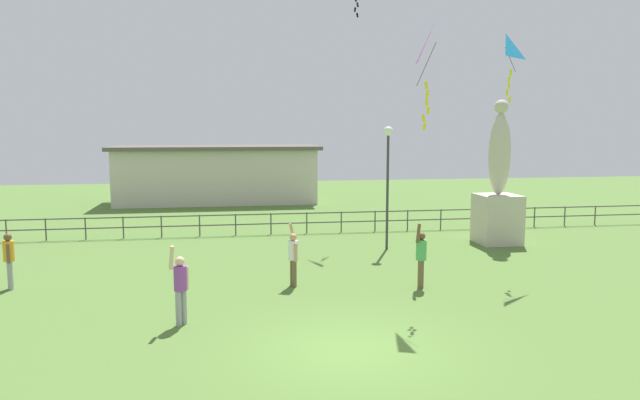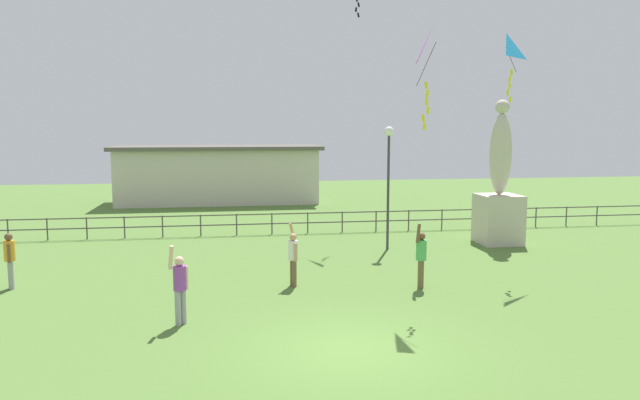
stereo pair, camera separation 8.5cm
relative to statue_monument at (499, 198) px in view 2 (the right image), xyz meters
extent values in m
plane|color=#517533|center=(-8.43, -10.49, -1.89)|extent=(80.00, 80.00, 0.00)
cube|color=beige|center=(0.00, 0.00, -0.88)|extent=(1.62, 1.62, 2.01)
ellipsoid|color=beige|center=(0.00, 0.00, 1.78)|extent=(0.90, 0.76, 3.30)
sphere|color=beige|center=(0.00, 0.00, 3.68)|extent=(0.56, 0.56, 0.56)
cylinder|color=#38383D|center=(-4.81, -0.49, 0.34)|extent=(0.10, 0.10, 4.45)
sphere|color=white|center=(-4.81, -0.49, 2.72)|extent=(0.36, 0.36, 0.36)
cylinder|color=#99999E|center=(-17.26, -4.33, -1.46)|extent=(0.14, 0.14, 0.84)
cylinder|color=#99999E|center=(-17.31, -4.17, -1.46)|extent=(0.14, 0.14, 0.84)
cylinder|color=orange|center=(-17.29, -4.25, -0.74)|extent=(0.31, 0.31, 0.60)
sphere|color=brown|center=(-17.29, -4.25, -0.33)|extent=(0.23, 0.23, 0.23)
cylinder|color=brown|center=(-17.23, -4.45, -0.78)|extent=(0.09, 0.09, 0.57)
cylinder|color=brown|center=(-17.34, -4.05, -0.78)|extent=(0.09, 0.09, 0.57)
cylinder|color=#99999E|center=(-12.14, -8.31, -1.46)|extent=(0.14, 0.14, 0.85)
cylinder|color=#99999E|center=(-12.03, -8.19, -1.46)|extent=(0.14, 0.14, 0.85)
cylinder|color=purple|center=(-12.09, -8.25, -0.74)|extent=(0.31, 0.31, 0.60)
sphere|color=beige|center=(-12.09, -8.25, -0.32)|extent=(0.23, 0.23, 0.23)
cylinder|color=beige|center=(-12.26, -8.37, -0.20)|extent=(0.19, 0.19, 0.58)
cylinder|color=beige|center=(-11.94, -8.10, -0.77)|extent=(0.09, 0.09, 0.57)
cylinder|color=brown|center=(-5.36, -6.10, -1.46)|extent=(0.14, 0.14, 0.85)
cylinder|color=brown|center=(-5.27, -5.96, -1.46)|extent=(0.14, 0.14, 0.85)
cylinder|color=#4CB259|center=(-5.32, -6.03, -0.74)|extent=(0.31, 0.31, 0.60)
sphere|color=brown|center=(-5.32, -6.03, -0.33)|extent=(0.23, 0.23, 0.23)
cylinder|color=brown|center=(-5.47, -6.18, -0.21)|extent=(0.18, 0.16, 0.57)
cylinder|color=brown|center=(-5.21, -5.85, -0.78)|extent=(0.09, 0.09, 0.57)
cylinder|color=brown|center=(-9.05, -5.17, -1.48)|extent=(0.14, 0.14, 0.81)
cylinder|color=brown|center=(-9.01, -5.32, -1.48)|extent=(0.14, 0.14, 0.81)
cylinder|color=white|center=(-9.03, -5.25, -0.79)|extent=(0.30, 0.30, 0.58)
sphere|color=tan|center=(-9.03, -5.25, -0.39)|extent=(0.22, 0.22, 0.22)
cylinder|color=tan|center=(-9.03, -5.04, -0.27)|extent=(0.23, 0.14, 0.55)
cylinder|color=tan|center=(-8.97, -5.44, -0.82)|extent=(0.09, 0.09, 0.55)
pyramid|color=#198CD1|center=(-1.78, -3.72, 5.48)|extent=(1.14, 1.03, 0.83)
cylinder|color=#4C381E|center=(-1.66, -3.88, 5.06)|extent=(0.27, 0.33, 0.83)
cube|color=yellow|center=(-1.61, -3.86, 4.65)|extent=(0.08, 0.01, 0.20)
cube|color=yellow|center=(-1.68, -3.89, 4.43)|extent=(0.11, 0.05, 0.21)
cube|color=yellow|center=(-1.68, -3.89, 4.21)|extent=(0.10, 0.03, 0.21)
cube|color=yellow|center=(-1.75, -3.93, 3.99)|extent=(0.09, 0.02, 0.20)
cube|color=yellow|center=(-1.62, -3.86, 3.77)|extent=(0.10, 0.04, 0.20)
cube|color=black|center=(-5.14, 3.55, 8.19)|extent=(0.11, 0.02, 0.21)
cube|color=black|center=(-5.27, 3.49, 7.97)|extent=(0.11, 0.04, 0.21)
cube|color=black|center=(-5.15, 3.54, 7.75)|extent=(0.12, 0.02, 0.21)
pyramid|color=#B22DB2|center=(-5.33, -6.93, 5.12)|extent=(0.71, 0.97, 1.16)
cylinder|color=#4C381E|center=(-5.58, -6.87, 4.54)|extent=(0.50, 0.14, 1.16)
cube|color=yellow|center=(-5.57, -6.86, 3.97)|extent=(0.10, 0.04, 0.21)
cube|color=yellow|center=(-5.52, -6.84, 3.75)|extent=(0.10, 0.02, 0.20)
cube|color=yellow|center=(-5.54, -6.85, 3.53)|extent=(0.09, 0.03, 0.20)
cube|color=yellow|center=(-5.48, -6.82, 3.31)|extent=(0.08, 0.03, 0.20)
cube|color=yellow|center=(-5.64, -6.90, 3.09)|extent=(0.11, 0.03, 0.21)
cube|color=yellow|center=(-5.60, -6.88, 2.87)|extent=(0.09, 0.03, 0.20)
cylinder|color=#4C4742|center=(-20.07, 3.51, -1.41)|extent=(0.06, 0.06, 0.95)
cylinder|color=#4C4742|center=(-18.52, 3.51, -1.41)|extent=(0.06, 0.06, 0.95)
cylinder|color=#4C4742|center=(-16.92, 3.51, -1.41)|extent=(0.06, 0.06, 0.95)
cylinder|color=#4C4742|center=(-15.38, 3.51, -1.41)|extent=(0.06, 0.06, 0.95)
cylinder|color=#4C4742|center=(-13.78, 3.51, -1.41)|extent=(0.06, 0.06, 0.95)
cylinder|color=#4C4742|center=(-12.16, 3.51, -1.41)|extent=(0.06, 0.06, 0.95)
cylinder|color=#4C4742|center=(-10.60, 3.51, -1.41)|extent=(0.06, 0.06, 0.95)
cylinder|color=#4C4742|center=(-9.03, 3.51, -1.41)|extent=(0.06, 0.06, 0.95)
cylinder|color=#4C4742|center=(-7.42, 3.51, -1.41)|extent=(0.06, 0.06, 0.95)
cylinder|color=#4C4742|center=(-5.83, 3.51, -1.41)|extent=(0.06, 0.06, 0.95)
cylinder|color=#4C4742|center=(-4.25, 3.51, -1.41)|extent=(0.06, 0.06, 0.95)
cylinder|color=#4C4742|center=(-2.70, 3.51, -1.41)|extent=(0.06, 0.06, 0.95)
cylinder|color=#4C4742|center=(-1.08, 3.51, -1.41)|extent=(0.06, 0.06, 0.95)
cylinder|color=#4C4742|center=(0.49, 3.51, -1.41)|extent=(0.06, 0.06, 0.95)
cylinder|color=#4C4742|center=(2.07, 3.51, -1.41)|extent=(0.06, 0.06, 0.95)
cylinder|color=#4C4742|center=(3.64, 3.51, -1.41)|extent=(0.06, 0.06, 0.95)
cylinder|color=#4C4742|center=(5.22, 3.51, -1.41)|extent=(0.06, 0.06, 0.95)
cylinder|color=#4C4742|center=(6.83, 3.51, -1.41)|extent=(0.06, 0.06, 0.95)
cube|color=#4C4742|center=(-8.43, 3.51, -0.98)|extent=(36.00, 0.05, 0.05)
cube|color=#4C4742|center=(-8.43, 3.51, -1.41)|extent=(36.00, 0.05, 0.05)
cube|color=beige|center=(-11.55, 15.51, -0.21)|extent=(12.29, 4.59, 3.36)
cube|color=#59544C|center=(-11.55, 15.51, 1.59)|extent=(12.89, 5.19, 0.24)
camera|label=1|loc=(-10.94, -22.22, 2.83)|focal=32.77mm
camera|label=2|loc=(-10.85, -22.23, 2.83)|focal=32.77mm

